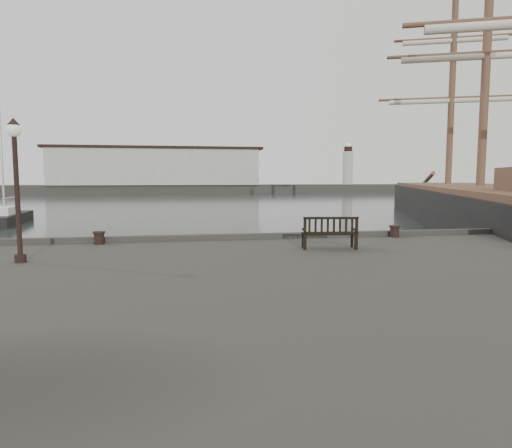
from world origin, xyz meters
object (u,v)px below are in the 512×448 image
at_px(bollard_right, 395,231).
at_px(bollard_left, 99,238).
at_px(lamp_post, 16,171).
at_px(tall_ship_main, 479,213).
at_px(bench, 329,239).
at_px(yacht_d, 7,221).

bearing_deg(bollard_right, bollard_left, -179.77).
bearing_deg(lamp_post, tall_ship_main, 36.81).
relative_size(bench, yacht_d, 0.16).
distance_m(bollard_left, tall_ship_main, 30.83).
xyz_separation_m(bench, bollard_left, (-6.74, 2.06, -0.09)).
distance_m(bench, yacht_d, 31.26).
distance_m(yacht_d, tall_ship_main, 36.92).
distance_m(bollard_right, yacht_d, 31.48).
bearing_deg(tall_ship_main, lamp_post, -121.10).
distance_m(bollard_left, bollard_right, 9.83).
bearing_deg(bench, yacht_d, 131.83).
relative_size(bollard_right, yacht_d, 0.04).
bearing_deg(lamp_post, bollard_right, 14.51).
bearing_deg(yacht_d, bollard_right, -53.07).
bearing_deg(tall_ship_main, bollard_left, -123.83).
height_order(bench, lamp_post, lamp_post).
bearing_deg(bollard_left, lamp_post, -115.66).
xyz_separation_m(bollard_left, tall_ship_main, (25.52, 17.27, -0.92)).
relative_size(bollard_left, yacht_d, 0.04).
bearing_deg(bollard_left, bollard_right, 0.23).
xyz_separation_m(bench, lamp_post, (-8.11, -0.80, 1.93)).
bearing_deg(bench, bollard_left, 170.58).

